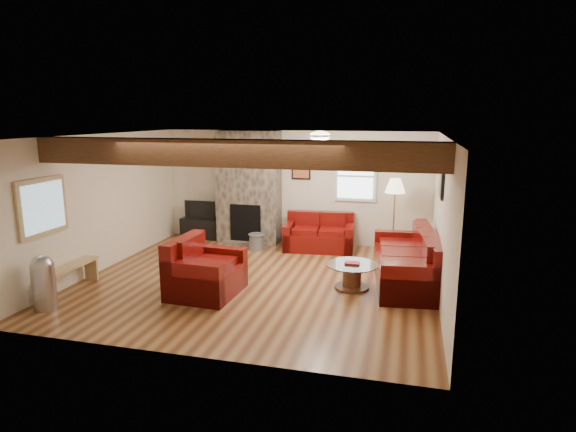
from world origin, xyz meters
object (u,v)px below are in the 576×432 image
at_px(coffee_table, 352,276).
at_px(tv_cabinet, 202,228).
at_px(sofa_three, 406,258).
at_px(floor_lamp, 395,190).
at_px(armchair_red, 206,267).
at_px(television, 201,209).
at_px(loveseat, 319,232).

relative_size(coffee_table, tv_cabinet, 0.91).
relative_size(sofa_three, floor_lamp, 1.46).
xyz_separation_m(armchair_red, floor_lamp, (2.81, 2.97, 0.90)).
bearing_deg(television, loveseat, -6.02).
bearing_deg(sofa_three, loveseat, -139.36).
xyz_separation_m(loveseat, television, (-2.85, 0.30, 0.30)).
xyz_separation_m(coffee_table, tv_cabinet, (-3.81, 2.49, 0.03)).
xyz_separation_m(sofa_three, loveseat, (-1.82, 1.69, -0.06)).
xyz_separation_m(sofa_three, floor_lamp, (-0.27, 1.64, 0.91)).
height_order(coffee_table, floor_lamp, floor_lamp).
bearing_deg(tv_cabinet, loveseat, -6.02).
xyz_separation_m(loveseat, floor_lamp, (1.54, -0.05, 0.97)).
height_order(coffee_table, television, television).
relative_size(armchair_red, television, 1.53).
bearing_deg(floor_lamp, coffee_table, -105.11).
relative_size(sofa_three, coffee_table, 2.69).
bearing_deg(tv_cabinet, floor_lamp, -4.58).
bearing_deg(loveseat, floor_lamp, -6.94).
xyz_separation_m(coffee_table, television, (-3.81, 2.49, 0.48)).
distance_m(loveseat, tv_cabinet, 2.86).
relative_size(loveseat, coffee_table, 1.69).
height_order(armchair_red, floor_lamp, floor_lamp).
bearing_deg(loveseat, sofa_three, -47.91).
distance_m(armchair_red, floor_lamp, 4.19).
bearing_deg(coffee_table, armchair_red, -159.46).
height_order(coffee_table, tv_cabinet, tv_cabinet).
bearing_deg(television, coffee_table, -33.13).
distance_m(loveseat, coffee_table, 2.40).
bearing_deg(tv_cabinet, television, 0.00).
distance_m(sofa_three, television, 5.08).
relative_size(coffee_table, floor_lamp, 0.54).
distance_m(armchair_red, coffee_table, 2.40).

